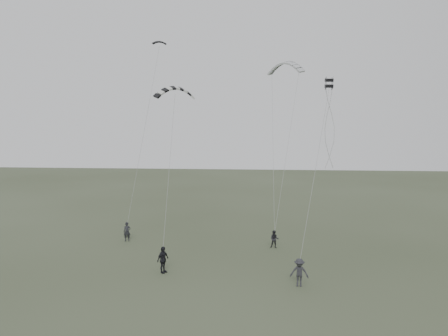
# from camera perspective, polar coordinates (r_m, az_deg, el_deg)

# --- Properties ---
(ground) EXTENTS (140.00, 140.00, 0.00)m
(ground) POSITION_cam_1_polar(r_m,az_deg,el_deg) (32.93, -1.77, -13.29)
(ground) COLOR #37402A
(ground) RESTS_ON ground
(flyer_left) EXTENTS (0.70, 0.51, 1.76)m
(flyer_left) POSITION_cam_1_polar(r_m,az_deg,el_deg) (41.42, -12.55, -8.12)
(flyer_left) COLOR black
(flyer_left) RESTS_ON ground
(flyer_right) EXTENTS (0.81, 0.67, 1.54)m
(flyer_right) POSITION_cam_1_polar(r_m,az_deg,el_deg) (38.62, 6.60, -9.22)
(flyer_right) COLOR black
(flyer_right) RESTS_ON ground
(flyer_center) EXTENTS (0.96, 1.23, 1.95)m
(flyer_center) POSITION_cam_1_polar(r_m,az_deg,el_deg) (32.57, -7.99, -11.77)
(flyer_center) COLOR black
(flyer_center) RESTS_ON ground
(flyer_far) EXTENTS (1.31, 0.88, 1.88)m
(flyer_far) POSITION_cam_1_polar(r_m,az_deg,el_deg) (30.21, 9.80, -13.29)
(flyer_far) COLOR #27272C
(flyer_far) RESTS_ON ground
(kite_dark_small) EXTENTS (1.43, 0.97, 0.58)m
(kite_dark_small) POSITION_cam_1_polar(r_m,az_deg,el_deg) (43.25, -8.43, 15.99)
(kite_dark_small) COLOR black
(kite_dark_small) RESTS_ON flyer_left
(kite_pale_large) EXTENTS (3.98, 3.28, 1.79)m
(kite_pale_large) POSITION_cam_1_polar(r_m,az_deg,el_deg) (45.42, 8.01, 13.44)
(kite_pale_large) COLOR #AEB1B4
(kite_pale_large) RESTS_ON flyer_right
(kite_striped) EXTENTS (3.51, 2.60, 1.47)m
(kite_striped) POSITION_cam_1_polar(r_m,az_deg,el_deg) (36.49, -6.43, 10.36)
(kite_striped) COLOR black
(kite_striped) RESTS_ON flyer_center
(kite_box) EXTENTS (0.59, 0.66, 0.74)m
(kite_box) POSITION_cam_1_polar(r_m,az_deg,el_deg) (34.33, 13.56, 10.72)
(kite_box) COLOR black
(kite_box) RESTS_ON flyer_far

